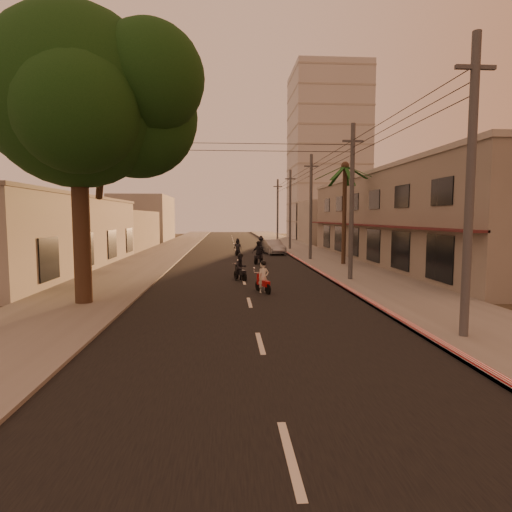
% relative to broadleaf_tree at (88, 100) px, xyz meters
% --- Properties ---
extents(ground, '(160.00, 160.00, 0.00)m').
position_rel_broadleaf_tree_xyz_m(ground, '(6.61, -2.14, -8.48)').
color(ground, '#383023').
rests_on(ground, ground).
extents(road, '(10.00, 140.00, 0.02)m').
position_rel_broadleaf_tree_xyz_m(road, '(6.61, 17.86, -8.47)').
color(road, black).
rests_on(road, ground).
extents(sidewalk_right, '(5.00, 140.00, 0.12)m').
position_rel_broadleaf_tree_xyz_m(sidewalk_right, '(14.11, 17.86, -8.42)').
color(sidewalk_right, slate).
rests_on(sidewalk_right, ground).
extents(sidewalk_left, '(5.00, 140.00, 0.12)m').
position_rel_broadleaf_tree_xyz_m(sidewalk_left, '(-0.89, 17.86, -8.42)').
color(sidewalk_left, slate).
rests_on(sidewalk_left, ground).
extents(curb_stripe, '(0.20, 60.00, 0.20)m').
position_rel_broadleaf_tree_xyz_m(curb_stripe, '(11.71, 12.86, -8.38)').
color(curb_stripe, red).
rests_on(curb_stripe, ground).
extents(shophouse_row, '(8.80, 34.20, 7.30)m').
position_rel_broadleaf_tree_xyz_m(shophouse_row, '(20.57, 15.86, -4.83)').
color(shophouse_row, gray).
rests_on(shophouse_row, ground).
extents(left_building, '(8.20, 24.20, 5.20)m').
position_rel_broadleaf_tree_xyz_m(left_building, '(-7.37, 11.86, -5.88)').
color(left_building, '#9C978D').
rests_on(left_building, ground).
extents(distant_tower, '(12.10, 12.10, 28.00)m').
position_rel_broadleaf_tree_xyz_m(distant_tower, '(22.61, 53.86, 5.52)').
color(distant_tower, '#B7B5B2').
rests_on(distant_tower, ground).
extents(broadleaf_tree, '(9.60, 8.70, 12.10)m').
position_rel_broadleaf_tree_xyz_m(broadleaf_tree, '(0.00, 0.00, 0.00)').
color(broadleaf_tree, black).
rests_on(broadleaf_tree, ground).
extents(palm_tree, '(5.00, 5.00, 8.20)m').
position_rel_broadleaf_tree_xyz_m(palm_tree, '(14.61, 13.86, -1.33)').
color(palm_tree, black).
rests_on(palm_tree, ground).
extents(utility_poles, '(1.20, 48.26, 9.00)m').
position_rel_broadleaf_tree_xyz_m(utility_poles, '(12.81, 17.86, -1.94)').
color(utility_poles, '#38383A').
rests_on(utility_poles, ground).
extents(filler_right, '(8.00, 14.00, 6.00)m').
position_rel_broadleaf_tree_xyz_m(filler_right, '(20.61, 42.86, -5.48)').
color(filler_right, '#9C978D').
rests_on(filler_right, ground).
extents(filler_left_near, '(8.00, 14.00, 4.40)m').
position_rel_broadleaf_tree_xyz_m(filler_left_near, '(-7.39, 31.86, -6.28)').
color(filler_left_near, '#9C978D').
rests_on(filler_left_near, ground).
extents(filler_left_far, '(8.00, 14.00, 7.00)m').
position_rel_broadleaf_tree_xyz_m(filler_left_far, '(-7.39, 49.86, -4.98)').
color(filler_left_far, '#9C978D').
rests_on(filler_left_far, ground).
extents(scooter_red, '(0.88, 1.57, 1.61)m').
position_rel_broadleaf_tree_xyz_m(scooter_red, '(7.42, 2.26, -7.76)').
color(scooter_red, black).
rests_on(scooter_red, ground).
extents(scooter_mid_a, '(1.16, 1.55, 1.61)m').
position_rel_broadleaf_tree_xyz_m(scooter_mid_a, '(6.44, 6.48, -7.73)').
color(scooter_mid_a, black).
rests_on(scooter_mid_a, ground).
extents(scooter_mid_b, '(1.33, 1.76, 1.84)m').
position_rel_broadleaf_tree_xyz_m(scooter_mid_b, '(8.13, 15.26, -7.64)').
color(scooter_mid_b, black).
rests_on(scooter_mid_b, ground).
extents(scooter_far_a, '(0.93, 1.70, 1.67)m').
position_rel_broadleaf_tree_xyz_m(scooter_far_a, '(6.68, 22.85, -7.72)').
color(scooter_far_a, black).
rests_on(scooter_far_a, ground).
extents(scooter_far_b, '(1.16, 1.84, 1.80)m').
position_rel_broadleaf_tree_xyz_m(scooter_far_b, '(9.16, 25.59, -7.65)').
color(scooter_far_b, black).
rests_on(scooter_far_b, ground).
extents(parked_car, '(3.09, 4.95, 1.45)m').
position_rel_broadleaf_tree_xyz_m(parked_car, '(10.25, 24.22, -7.75)').
color(parked_car, '#94969B').
rests_on(parked_car, ground).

